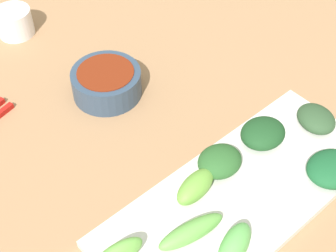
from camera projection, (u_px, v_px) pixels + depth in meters
name	position (u px, v px, depth m)	size (l,w,h in m)	color
tabletop	(169.00, 166.00, 0.68)	(2.10, 2.10, 0.02)	#A37752
sauce_bowl	(106.00, 82.00, 0.75)	(0.10, 0.10, 0.04)	#31435B
serving_plate	(241.00, 195.00, 0.63)	(0.16, 0.39, 0.01)	silver
broccoli_leafy_0	(263.00, 133.00, 0.68)	(0.06, 0.06, 0.03)	#1C4521
broccoli_stalk_1	(191.00, 232.00, 0.58)	(0.02, 0.09, 0.02)	#63A447
broccoli_leafy_2	(220.00, 161.00, 0.64)	(0.05, 0.06, 0.03)	#295A28
broccoli_leafy_3	(316.00, 119.00, 0.70)	(0.06, 0.05, 0.03)	#2E4B2D
broccoli_stalk_4	(195.00, 187.00, 0.62)	(0.03, 0.06, 0.03)	#6BA73E
broccoli_stalk_6	(234.00, 246.00, 0.56)	(0.03, 0.06, 0.03)	#61B355
broccoli_leafy_7	(333.00, 169.00, 0.64)	(0.06, 0.07, 0.03)	#1A562E
tea_cup	(14.00, 22.00, 0.85)	(0.06, 0.06, 0.05)	white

